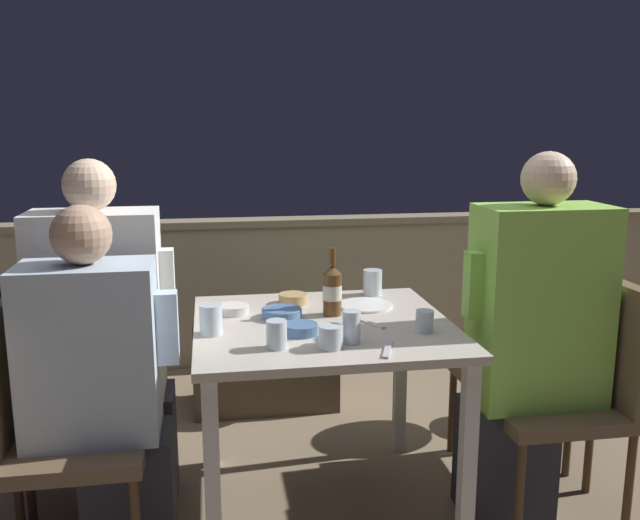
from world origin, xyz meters
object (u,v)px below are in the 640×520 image
(person_white_polo, at_px, (108,338))
(person_blue_shirt, at_px, (103,388))
(chair_left_far, at_px, (53,375))
(potted_plant, at_px, (511,339))
(chair_right_far, at_px, (546,350))
(chair_left_near, at_px, (37,414))
(person_green_blouse, at_px, (530,340))
(beer_bottle, at_px, (332,290))
(chair_right_near, at_px, (579,375))

(person_white_polo, bearing_deg, person_blue_shirt, -85.48)
(chair_left_far, xyz_separation_m, potted_plant, (2.02, 0.40, -0.10))
(person_blue_shirt, distance_m, chair_right_far, 1.76)
(chair_left_near, bearing_deg, person_green_blouse, 0.83)
(person_blue_shirt, xyz_separation_m, beer_bottle, (0.82, 0.26, 0.24))
(person_green_blouse, distance_m, chair_right_far, 0.39)
(person_white_polo, distance_m, beer_bottle, 0.87)
(chair_left_near, bearing_deg, person_blue_shirt, 0.00)
(chair_left_far, distance_m, chair_right_near, 1.98)
(chair_left_near, height_order, person_blue_shirt, person_blue_shirt)
(person_blue_shirt, relative_size, potted_plant, 1.72)
(chair_right_near, xyz_separation_m, person_green_blouse, (-0.21, 0.00, 0.15))
(chair_left_near, height_order, chair_right_near, same)
(chair_left_near, distance_m, potted_plant, 2.14)
(person_blue_shirt, height_order, person_green_blouse, person_green_blouse)
(chair_right_near, height_order, beer_bottle, beer_bottle)
(chair_left_near, xyz_separation_m, person_green_blouse, (1.72, 0.02, 0.15))
(chair_right_far, bearing_deg, chair_right_near, -92.86)
(chair_right_far, xyz_separation_m, potted_plant, (0.06, 0.44, -0.10))
(person_green_blouse, height_order, beer_bottle, person_green_blouse)
(person_blue_shirt, relative_size, person_green_blouse, 0.89)
(chair_right_near, bearing_deg, chair_right_far, 87.14)
(person_white_polo, bearing_deg, chair_left_near, -117.21)
(chair_left_far, distance_m, person_white_polo, 0.25)
(chair_left_far, height_order, person_white_polo, person_white_polo)
(person_white_polo, xyz_separation_m, chair_right_near, (1.74, -0.33, -0.14))
(person_blue_shirt, bearing_deg, chair_right_far, 10.11)
(potted_plant, bearing_deg, person_green_blouse, -110.85)
(chair_right_near, bearing_deg, person_blue_shirt, -179.17)
(person_white_polo, relative_size, potted_plant, 1.89)
(chair_left_near, height_order, person_white_polo, person_white_polo)
(person_white_polo, bearing_deg, person_green_blouse, -12.10)
(chair_left_near, xyz_separation_m, potted_plant, (2.00, 0.75, -0.10))
(chair_right_far, height_order, potted_plant, chair_right_far)
(person_green_blouse, distance_m, beer_bottle, 0.75)
(beer_bottle, bearing_deg, person_white_polo, 173.57)
(person_white_polo, height_order, person_green_blouse, person_green_blouse)
(person_white_polo, distance_m, chair_right_near, 1.78)
(chair_left_near, bearing_deg, potted_plant, 20.66)
(chair_left_near, xyz_separation_m, beer_bottle, (1.03, 0.26, 0.31))
(chair_left_near, distance_m, chair_right_far, 1.96)
(chair_left_near, relative_size, beer_bottle, 3.48)
(beer_bottle, bearing_deg, person_green_blouse, -18.66)
(person_white_polo, relative_size, beer_bottle, 5.16)
(chair_left_far, bearing_deg, chair_left_near, -86.10)
(person_white_polo, height_order, potted_plant, person_white_polo)
(person_white_polo, relative_size, chair_right_far, 1.48)
(person_blue_shirt, relative_size, person_white_polo, 0.91)
(beer_bottle, bearing_deg, chair_left_far, 174.83)
(chair_left_far, xyz_separation_m, person_green_blouse, (1.74, -0.33, 0.15))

